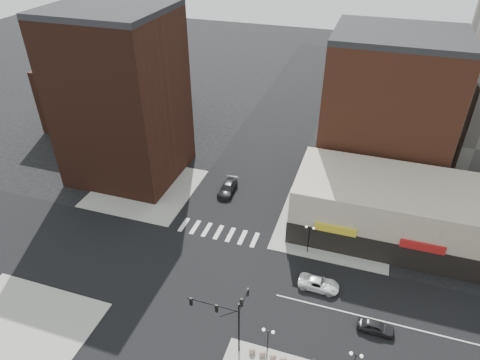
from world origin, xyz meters
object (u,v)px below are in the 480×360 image
(street_lamp_ne, at_px, (309,233))
(white_suv, at_px, (319,284))
(street_lamp_se_a, at_px, (268,337))
(traffic_signal, at_px, (230,313))
(dark_sedan_north, at_px, (228,188))
(street_lamp_se_b, at_px, (355,360))
(dark_sedan_east, at_px, (376,327))

(street_lamp_ne, bearing_deg, white_suv, -66.89)
(white_suv, bearing_deg, street_lamp_se_a, 163.90)
(white_suv, bearing_deg, traffic_signal, 147.08)
(white_suv, bearing_deg, dark_sedan_north, 49.00)
(street_lamp_se_b, relative_size, dark_sedan_east, 1.10)
(street_lamp_ne, height_order, white_suv, street_lamp_ne)
(street_lamp_se_a, xyz_separation_m, street_lamp_se_b, (8.00, 0.00, 0.00))
(street_lamp_ne, relative_size, dark_sedan_east, 1.10)
(street_lamp_ne, bearing_deg, traffic_signal, -106.75)
(dark_sedan_north, bearing_deg, street_lamp_se_a, -64.78)
(traffic_signal, bearing_deg, dark_sedan_east, 24.86)
(street_lamp_se_b, distance_m, white_suv, 11.86)
(white_suv, height_order, dark_sedan_north, dark_sedan_north)
(dark_sedan_east, relative_size, dark_sedan_north, 0.73)
(traffic_signal, bearing_deg, street_lamp_se_a, -2.57)
(traffic_signal, xyz_separation_m, dark_sedan_north, (-9.27, 25.29, -4.21))
(street_lamp_se_b, relative_size, dark_sedan_north, 0.80)
(street_lamp_se_b, distance_m, dark_sedan_north, 33.12)
(traffic_signal, height_order, white_suv, traffic_signal)
(street_lamp_se_b, bearing_deg, dark_sedan_north, 129.57)
(traffic_signal, height_order, dark_sedan_east, traffic_signal)
(street_lamp_se_b, height_order, street_lamp_ne, same)
(street_lamp_ne, relative_size, white_suv, 0.89)
(street_lamp_se_a, relative_size, white_suv, 0.89)
(street_lamp_se_a, bearing_deg, dark_sedan_east, 33.29)
(traffic_signal, distance_m, street_lamp_se_a, 4.12)
(street_lamp_ne, bearing_deg, street_lamp_se_a, -93.58)
(traffic_signal, distance_m, street_lamp_se_b, 11.88)
(street_lamp_se_a, height_order, dark_sedan_north, street_lamp_se_a)
(street_lamp_se_a, xyz_separation_m, street_lamp_ne, (1.00, 16.00, 0.00))
(traffic_signal, relative_size, white_suv, 1.66)
(traffic_signal, distance_m, white_suv, 13.30)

